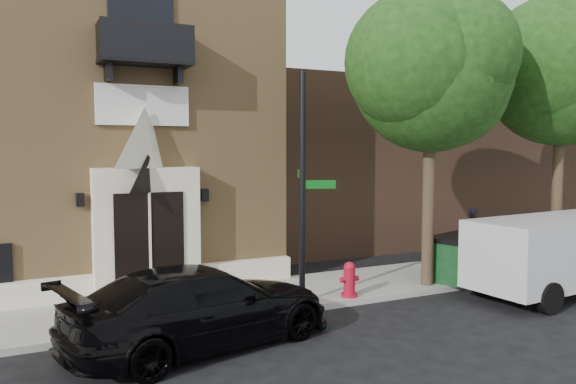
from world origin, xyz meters
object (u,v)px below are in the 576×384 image
(street_sign, at_px, (303,188))
(pedestrian_far, at_px, (556,234))
(dumpster, at_px, (458,257))
(pedestrian_near, at_px, (470,236))
(cargo_van, at_px, (560,252))
(black_sedan, at_px, (202,307))
(fire_hydrant, at_px, (349,280))

(street_sign, distance_m, pedestrian_far, 10.54)
(dumpster, xyz_separation_m, pedestrian_near, (1.74, 1.34, 0.27))
(street_sign, height_order, pedestrian_near, street_sign)
(cargo_van, height_order, pedestrian_near, cargo_van)
(dumpster, height_order, pedestrian_far, pedestrian_far)
(cargo_van, xyz_separation_m, pedestrian_far, (3.69, 3.07, -0.20))
(cargo_van, relative_size, pedestrian_far, 3.26)
(black_sedan, distance_m, cargo_van, 9.57)
(pedestrian_far, bearing_deg, cargo_van, 114.25)
(street_sign, bearing_deg, pedestrian_far, 27.01)
(fire_hydrant, distance_m, pedestrian_near, 5.74)
(fire_hydrant, height_order, dumpster, dumpster)
(cargo_van, xyz_separation_m, street_sign, (-6.60, 1.87, 1.76))
(street_sign, bearing_deg, fire_hydrant, 15.85)
(black_sedan, relative_size, fire_hydrant, 6.15)
(black_sedan, relative_size, dumpster, 2.53)
(black_sedan, bearing_deg, street_sign, -76.99)
(fire_hydrant, relative_size, pedestrian_far, 0.55)
(cargo_van, bearing_deg, street_sign, 159.75)
(black_sedan, distance_m, fire_hydrant, 4.43)
(dumpster, xyz_separation_m, pedestrian_far, (5.29, 1.03, 0.17))
(street_sign, height_order, pedestrian_far, street_sign)
(cargo_van, height_order, pedestrian_far, cargo_van)
(cargo_van, xyz_separation_m, fire_hydrant, (-5.35, 1.77, -0.56))
(cargo_van, xyz_separation_m, dumpster, (-1.60, 2.04, -0.37))
(street_sign, bearing_deg, dumpster, 22.30)
(black_sedan, xyz_separation_m, fire_hydrant, (4.21, 1.36, -0.20))
(fire_hydrant, xyz_separation_m, dumpster, (3.75, 0.27, 0.19))
(cargo_van, bearing_deg, fire_hydrant, 157.24)
(pedestrian_near, relative_size, pedestrian_far, 1.13)
(cargo_van, bearing_deg, dumpster, 123.66)
(fire_hydrant, xyz_separation_m, pedestrian_near, (5.49, 1.61, 0.47))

